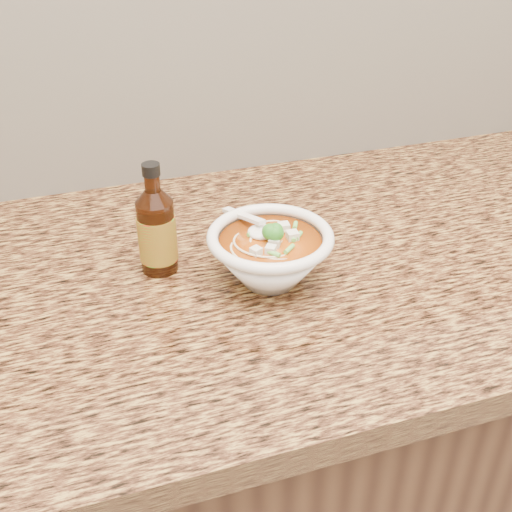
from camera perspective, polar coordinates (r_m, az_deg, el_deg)
name	(u,v)px	position (r m, az deg, el deg)	size (l,w,h in m)	color
cabinet	(274,469)	(1.25, 1.58, -18.40)	(4.00, 0.65, 0.86)	black
counter_slab	(278,267)	(0.95, 1.99, -1.02)	(4.00, 0.68, 0.04)	#AA843E
soup_bowl	(270,256)	(0.86, 1.26, 0.01)	(0.17, 0.19, 0.09)	white
hot_sauce_bottle	(157,231)	(0.89, -8.80, 2.17)	(0.06, 0.06, 0.16)	#3A1708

